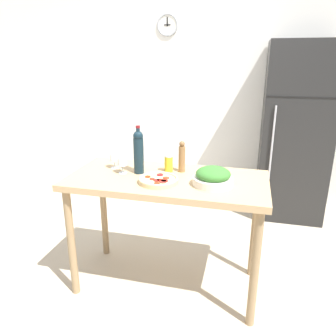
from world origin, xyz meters
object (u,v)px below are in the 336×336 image
(homemade_pizza, at_px, (158,180))
(pepper_mill, at_px, (182,157))
(wine_bottle, at_px, (139,151))
(wine_glass_near, at_px, (122,163))
(salad_bowl, at_px, (213,177))
(refrigerator, at_px, (295,133))
(salt_canister, at_px, (169,163))
(wine_glass_far, at_px, (114,158))

(homemade_pizza, bearing_deg, pepper_mill, 67.64)
(wine_bottle, relative_size, wine_glass_near, 2.97)
(pepper_mill, xyz_separation_m, salad_bowl, (0.26, -0.22, -0.06))
(homemade_pizza, bearing_deg, refrigerator, 57.97)
(refrigerator, relative_size, wine_glass_near, 15.76)
(wine_glass_near, distance_m, pepper_mill, 0.44)
(wine_glass_near, relative_size, salt_canister, 0.92)
(wine_bottle, xyz_separation_m, salt_canister, (0.20, 0.08, -0.10))
(refrigerator, relative_size, homemade_pizza, 6.87)
(wine_glass_near, relative_size, homemade_pizza, 0.44)
(salad_bowl, bearing_deg, homemade_pizza, -173.05)
(homemade_pizza, relative_size, salt_canister, 2.12)
(wine_bottle, height_order, wine_glass_far, wine_bottle)
(refrigerator, xyz_separation_m, homemade_pizza, (-1.05, -1.68, -0.02))
(wine_glass_near, height_order, pepper_mill, pepper_mill)
(salad_bowl, xyz_separation_m, homemade_pizza, (-0.36, -0.04, -0.04))
(wine_bottle, bearing_deg, pepper_mill, 19.07)
(wine_glass_near, distance_m, wine_glass_far, 0.14)
(wine_bottle, xyz_separation_m, wine_glass_near, (-0.11, -0.04, -0.09))
(wine_glass_near, xyz_separation_m, wine_glass_far, (-0.10, 0.09, -0.00))
(homemade_pizza, bearing_deg, wine_bottle, 140.90)
(refrigerator, bearing_deg, pepper_mill, -123.62)
(pepper_mill, height_order, homemade_pizza, pepper_mill)
(wine_glass_near, distance_m, salt_canister, 0.34)
(refrigerator, bearing_deg, wine_glass_near, -131.03)
(wine_bottle, distance_m, salad_bowl, 0.58)
(pepper_mill, relative_size, salad_bowl, 0.86)
(refrigerator, height_order, salt_canister, refrigerator)
(refrigerator, distance_m, salad_bowl, 1.77)
(wine_glass_far, height_order, homemade_pizza, wine_glass_far)
(refrigerator, relative_size, salad_bowl, 6.89)
(salad_bowl, bearing_deg, pepper_mill, 140.13)
(salad_bowl, bearing_deg, wine_bottle, 168.64)
(wine_glass_near, height_order, wine_glass_far, same)
(wine_bottle, bearing_deg, refrigerator, 50.78)
(homemade_pizza, distance_m, salt_canister, 0.24)
(wine_glass_near, xyz_separation_m, homemade_pizza, (0.31, -0.12, -0.06))
(wine_glass_near, relative_size, salad_bowl, 0.44)
(salt_canister, bearing_deg, homemade_pizza, -92.80)
(salad_bowl, distance_m, homemade_pizza, 0.37)
(salad_bowl, distance_m, salt_canister, 0.40)
(homemade_pizza, bearing_deg, salt_canister, 87.20)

